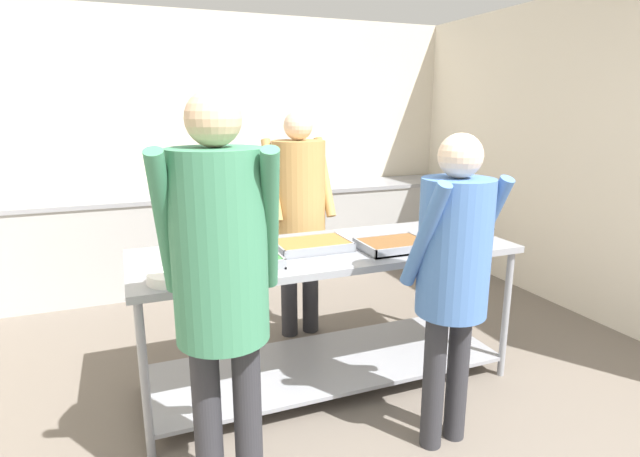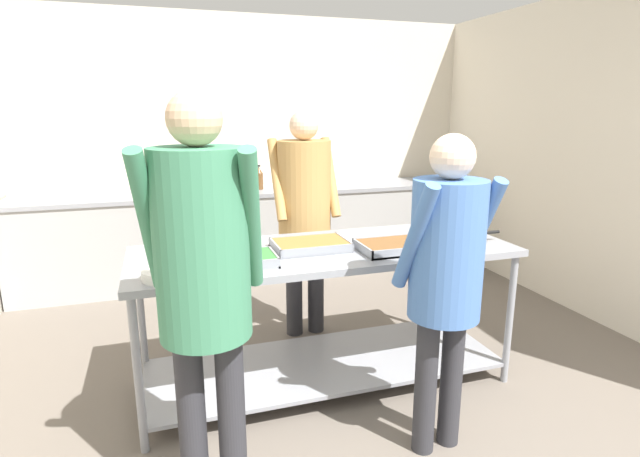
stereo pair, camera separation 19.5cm
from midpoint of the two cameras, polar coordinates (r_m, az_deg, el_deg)
The scene contains 13 objects.
wall_rear at distance 5.44m, azimuth -10.34°, elevation 9.24°, with size 4.86×0.06×2.65m.
wall_right at distance 4.76m, azimuth 25.59°, elevation 7.53°, with size 0.06×4.30×2.65m.
back_counter at distance 5.22m, azimuth -9.11°, elevation -0.52°, with size 4.70×0.65×0.92m.
serving_counter at distance 3.13m, azimuth -1.12°, elevation -7.35°, with size 2.30×0.84×0.89m.
plate_stack at distance 2.59m, azimuth -18.61°, elevation -5.29°, with size 0.25×0.25×0.05m.
serving_tray_vegetables at distance 2.73m, azimuth -10.99°, elevation -3.81°, with size 0.42×0.27×0.05m.
serving_tray_greens at distance 3.00m, azimuth -2.81°, elevation -1.96°, with size 0.45×0.31×0.05m.
serving_tray_roast at distance 3.02m, azimuth 6.57°, elevation -1.93°, with size 0.40×0.30×0.05m.
sauce_pan at distance 3.27m, azimuth 13.69°, elevation -0.85°, with size 0.45×0.31×0.07m.
guest_serving_left at distance 2.01m, azimuth -14.06°, elevation -4.62°, with size 0.53×0.43×1.79m.
guest_serving_right at distance 2.49m, azimuth 12.85°, elevation -3.75°, with size 0.47×0.35×1.61m.
cook_behind_counter at distance 3.70m, azimuth -3.94°, elevation 3.06°, with size 0.49×0.39×1.70m.
water_bottle at distance 5.08m, azimuth -9.59°, elevation 5.61°, with size 0.08×0.08×0.25m.
Camera 1 is at (-1.17, -1.11, 1.73)m, focal length 28.00 mm.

